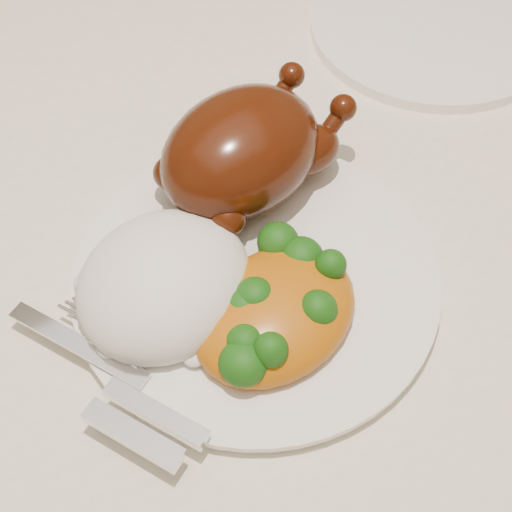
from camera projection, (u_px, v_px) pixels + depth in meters
floor at (189, 498)px, 1.19m from camera, size 4.00×4.00×0.00m
dining_table at (135, 263)px, 0.66m from camera, size 1.60×0.90×0.76m
tablecloth at (123, 212)px, 0.60m from camera, size 1.73×1.03×0.18m
dinner_plate at (256, 277)px, 0.51m from camera, size 0.32×0.32×0.01m
side_plate at (431, 29)px, 0.69m from camera, size 0.29×0.29×0.01m
roast_chicken at (245, 150)px, 0.53m from camera, size 0.17×0.12×0.08m
rice_mound at (165, 284)px, 0.49m from camera, size 0.16×0.15×0.07m
mac_and_cheese at (276, 308)px, 0.48m from camera, size 0.14×0.12×0.05m
cutlery at (126, 395)px, 0.45m from camera, size 0.07×0.16×0.01m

